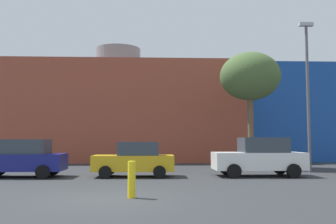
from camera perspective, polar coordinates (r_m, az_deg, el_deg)
name	(u,v)px	position (r m, az deg, el deg)	size (l,w,h in m)	color
ground_plane	(110,199)	(11.67, -8.87, -12.99)	(200.00, 200.00, 0.00)	#2D3033
building_backdrop	(118,114)	(33.90, -7.70, -0.36)	(40.74, 11.14, 10.07)	#9E4733
parked_car_1	(22,158)	(19.19, -21.52, -6.62)	(4.15, 2.04, 1.80)	navy
parked_car_2	(135,159)	(18.17, -5.12, -7.24)	(3.87, 1.90, 1.68)	gold
parked_car_3	(259,157)	(18.89, 13.82, -6.70)	(4.36, 2.14, 1.89)	white
bare_tree_0	(250,77)	(24.72, 12.46, 5.25)	(3.89, 3.89, 7.43)	brown
bollard_yellow_0	(132,179)	(11.66, -5.60, -10.25)	(0.24, 0.24, 1.12)	yellow
street_lamp	(308,87)	(22.10, 20.63, 3.63)	(0.80, 0.24, 8.36)	#59595E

